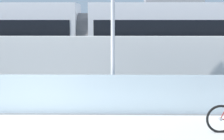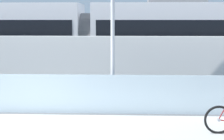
{
  "view_description": "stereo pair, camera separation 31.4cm",
  "coord_description": "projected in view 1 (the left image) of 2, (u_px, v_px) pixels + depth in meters",
  "views": [
    {
      "loc": [
        2.49,
        -8.87,
        2.86
      ],
      "look_at": [
        2.35,
        2.35,
        1.25
      ],
      "focal_mm": 58.77,
      "sensor_mm": 36.0,
      "label": 1
    },
    {
      "loc": [
        2.81,
        -8.86,
        2.86
      ],
      "look_at": [
        2.35,
        2.35,
        1.25
      ],
      "focal_mm": 58.77,
      "sensor_mm": 36.0,
      "label": 2
    }
  ],
  "objects": [
    {
      "name": "bike_path_deck",
      "position": [
        18.0,
        132.0,
        9.21
      ],
      "size": [
        32.0,
        3.2,
        0.01
      ],
      "primitive_type": "cube",
      "color": "silver",
      "rests_on": "ground"
    },
    {
      "name": "tram",
      "position": [
        84.0,
        40.0,
        15.71
      ],
      "size": [
        22.56,
        2.54,
        3.81
      ],
      "color": "silver",
      "rests_on": "ground"
    },
    {
      "name": "ground_plane",
      "position": [
        18.0,
        132.0,
        9.21
      ],
      "size": [
        200.0,
        200.0,
        0.0
      ],
      "primitive_type": "plane",
      "color": "slate"
    },
    {
      "name": "glass_parapet",
      "position": [
        33.0,
        94.0,
        10.96
      ],
      "size": [
        32.0,
        0.05,
        1.18
      ],
      "primitive_type": "cube",
      "color": "silver",
      "rests_on": "ground"
    },
    {
      "name": "tram_rail_far",
      "position": [
        62.0,
        81.0,
        16.7
      ],
      "size": [
        32.0,
        0.08,
        0.01
      ],
      "primitive_type": "cube",
      "color": "#595654",
      "rests_on": "ground"
    },
    {
      "name": "tram_rail_near",
      "position": [
        57.0,
        87.0,
        15.28
      ],
      "size": [
        32.0,
        0.08,
        0.01
      ],
      "primitive_type": "cube",
      "color": "#595654",
      "rests_on": "ground"
    },
    {
      "name": "lamp_post_antenna",
      "position": [
        113.0,
        3.0,
        10.85
      ],
      "size": [
        0.28,
        0.28,
        5.2
      ],
      "color": "gray",
      "rests_on": "ground"
    },
    {
      "name": "concrete_barrier_wall",
      "position": [
        45.0,
        68.0,
        12.67
      ],
      "size": [
        32.0,
        0.36,
        2.23
      ],
      "primitive_type": "cube",
      "color": "silver",
      "rests_on": "ground"
    }
  ]
}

